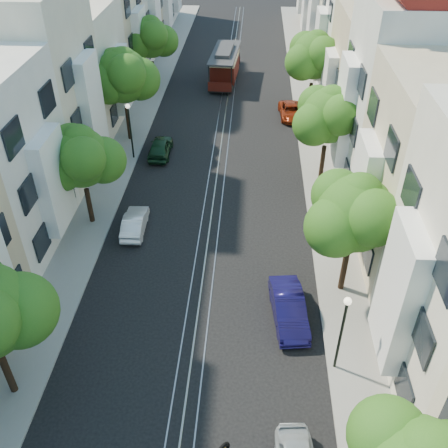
% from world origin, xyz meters
% --- Properties ---
extents(ground, '(200.00, 200.00, 0.00)m').
position_xyz_m(ground, '(0.00, 28.00, 0.00)').
color(ground, black).
rests_on(ground, ground).
extents(sidewalk_east, '(2.50, 80.00, 0.12)m').
position_xyz_m(sidewalk_east, '(7.25, 28.00, 0.06)').
color(sidewalk_east, gray).
rests_on(sidewalk_east, ground).
extents(sidewalk_west, '(2.50, 80.00, 0.12)m').
position_xyz_m(sidewalk_west, '(-7.25, 28.00, 0.06)').
color(sidewalk_west, gray).
rests_on(sidewalk_west, ground).
extents(rail_left, '(0.06, 80.00, 0.02)m').
position_xyz_m(rail_left, '(-0.55, 28.00, 0.01)').
color(rail_left, gray).
rests_on(rail_left, ground).
extents(rail_slot, '(0.06, 80.00, 0.02)m').
position_xyz_m(rail_slot, '(0.00, 28.00, 0.01)').
color(rail_slot, gray).
rests_on(rail_slot, ground).
extents(rail_right, '(0.06, 80.00, 0.02)m').
position_xyz_m(rail_right, '(0.55, 28.00, 0.01)').
color(rail_right, gray).
rests_on(rail_right, ground).
extents(lane_line, '(0.08, 80.00, 0.01)m').
position_xyz_m(lane_line, '(0.00, 28.00, 0.00)').
color(lane_line, tan).
rests_on(lane_line, ground).
extents(townhouses_east, '(7.75, 72.00, 12.00)m').
position_xyz_m(townhouses_east, '(11.87, 27.91, 5.18)').
color(townhouses_east, beige).
rests_on(townhouses_east, ground).
extents(townhouses_west, '(7.75, 72.00, 11.76)m').
position_xyz_m(townhouses_west, '(-11.87, 27.91, 5.08)').
color(townhouses_west, silver).
rests_on(townhouses_west, ground).
extents(tree_e_b, '(4.93, 4.08, 6.68)m').
position_xyz_m(tree_e_b, '(7.26, 8.98, 4.73)').
color(tree_e_b, black).
rests_on(tree_e_b, ground).
extents(tree_e_c, '(4.84, 3.99, 6.52)m').
position_xyz_m(tree_e_c, '(7.26, 19.98, 4.60)').
color(tree_e_c, black).
rests_on(tree_e_c, ground).
extents(tree_e_d, '(5.01, 4.16, 6.85)m').
position_xyz_m(tree_e_d, '(7.26, 30.98, 4.87)').
color(tree_e_d, black).
rests_on(tree_e_d, ground).
extents(tree_w_b, '(4.72, 3.87, 6.27)m').
position_xyz_m(tree_w_b, '(-7.14, 13.98, 4.40)').
color(tree_w_b, black).
rests_on(tree_w_b, ground).
extents(tree_w_c, '(5.13, 4.28, 7.09)m').
position_xyz_m(tree_w_c, '(-7.14, 24.98, 5.07)').
color(tree_w_c, black).
rests_on(tree_w_c, ground).
extents(tree_w_d, '(4.84, 3.99, 6.52)m').
position_xyz_m(tree_w_d, '(-7.14, 35.98, 4.60)').
color(tree_w_d, black).
rests_on(tree_w_d, ground).
extents(lamp_east, '(0.32, 0.32, 4.16)m').
position_xyz_m(lamp_east, '(6.30, 4.00, 2.85)').
color(lamp_east, black).
rests_on(lamp_east, ground).
extents(lamp_west, '(0.32, 0.32, 4.16)m').
position_xyz_m(lamp_west, '(-6.30, 22.00, 2.85)').
color(lamp_west, black).
rests_on(lamp_west, ground).
extents(cable_car, '(2.89, 7.75, 2.92)m').
position_xyz_m(cable_car, '(-0.50, 38.07, 1.73)').
color(cable_car, black).
rests_on(cable_car, ground).
extents(parked_car_e_mid, '(1.94, 4.27, 1.36)m').
position_xyz_m(parked_car_e_mid, '(4.40, 6.81, 0.68)').
color(parked_car_e_mid, '#100C3E').
rests_on(parked_car_e_mid, ground).
extents(parked_car_e_far, '(2.13, 4.08, 1.10)m').
position_xyz_m(parked_car_e_far, '(5.60, 29.93, 0.55)').
color(parked_car_e_far, maroon).
rests_on(parked_car_e_far, ground).
extents(parked_car_w_mid, '(1.33, 3.50, 1.14)m').
position_xyz_m(parked_car_w_mid, '(-4.40, 13.34, 0.57)').
color(parked_car_w_mid, silver).
rests_on(parked_car_w_mid, ground).
extents(parked_car_w_far, '(1.57, 3.82, 1.30)m').
position_xyz_m(parked_car_w_far, '(-4.40, 22.68, 0.65)').
color(parked_car_w_far, '#13311C').
rests_on(parked_car_w_far, ground).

